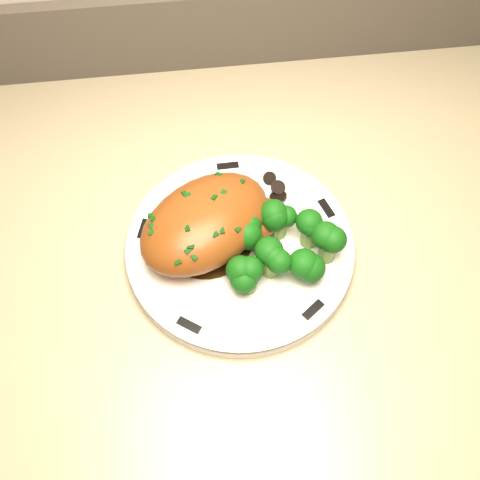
{
  "coord_description": "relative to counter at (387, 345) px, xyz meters",
  "views": [
    {
      "loc": [
        -0.35,
        1.3,
        1.5
      ],
      "look_at": [
        -0.31,
        1.66,
        0.89
      ],
      "focal_mm": 45.0,
      "sensor_mm": 36.0,
      "label": 1
    }
  ],
  "objects": [
    {
      "name": "mushroom_pile",
      "position": [
        -0.26,
        0.05,
        0.45
      ],
      "size": [
        0.08,
        0.06,
        0.02
      ],
      "color": "black",
      "rests_on": "plate"
    },
    {
      "name": "rim_accent_3",
      "position": [
        -0.21,
        -0.11,
        0.45
      ],
      "size": [
        0.03,
        0.02,
        0.0
      ],
      "primitive_type": "cube",
      "rotation": [
        0.0,
        0.0,
        6.93
      ],
      "color": "black",
      "rests_on": "plate"
    },
    {
      "name": "plate",
      "position": [
        -0.28,
        -0.01,
        0.44
      ],
      "size": [
        0.33,
        0.33,
        0.02
      ],
      "primitive_type": "cylinder",
      "rotation": [
        0.0,
        0.0,
        0.24
      ],
      "color": "white",
      "rests_on": "counter"
    },
    {
      "name": "broccoli_florets",
      "position": [
        -0.23,
        -0.04,
        0.47
      ],
      "size": [
        0.13,
        0.1,
        0.05
      ],
      "rotation": [
        0.0,
        0.0,
        -0.42
      ],
      "color": "olive",
      "rests_on": "plate"
    },
    {
      "name": "rim_accent_4",
      "position": [
        -0.17,
        0.03,
        0.45
      ],
      "size": [
        0.02,
        0.03,
        0.0
      ],
      "primitive_type": "cube",
      "rotation": [
        0.0,
        0.0,
        8.18
      ],
      "color": "black",
      "rests_on": "plate"
    },
    {
      "name": "gravy_pool",
      "position": [
        -0.32,
        0.0,
        0.45
      ],
      "size": [
        0.11,
        0.11,
        0.0
      ],
      "primitive_type": "cylinder",
      "color": "#332009",
      "rests_on": "plate"
    },
    {
      "name": "rim_accent_0",
      "position": [
        -0.28,
        0.11,
        0.45
      ],
      "size": [
        0.03,
        0.01,
        0.0
      ],
      "primitive_type": "cube",
      "rotation": [
        0.0,
        0.0,
        3.16
      ],
      "color": "black",
      "rests_on": "plate"
    },
    {
      "name": "rim_accent_1",
      "position": [
        -0.39,
        0.02,
        0.45
      ],
      "size": [
        0.02,
        0.03,
        0.0
      ],
      "primitive_type": "cube",
      "rotation": [
        0.0,
        0.0,
        4.41
      ],
      "color": "black",
      "rests_on": "plate"
    },
    {
      "name": "rim_accent_2",
      "position": [
        -0.35,
        -0.11,
        0.45
      ],
      "size": [
        0.03,
        0.02,
        0.0
      ],
      "primitive_type": "cube",
      "rotation": [
        0.0,
        0.0,
        5.67
      ],
      "color": "black",
      "rests_on": "plate"
    },
    {
      "name": "chicken_breast",
      "position": [
        -0.31,
        0.0,
        0.48
      ],
      "size": [
        0.2,
        0.19,
        0.06
      ],
      "rotation": [
        0.0,
        0.0,
        0.6
      ],
      "color": "brown",
      "rests_on": "plate"
    },
    {
      "name": "counter",
      "position": [
        0.0,
        0.0,
        0.0
      ],
      "size": [
        2.01,
        0.66,
        0.99
      ],
      "color": "brown",
      "rests_on": "ground"
    }
  ]
}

